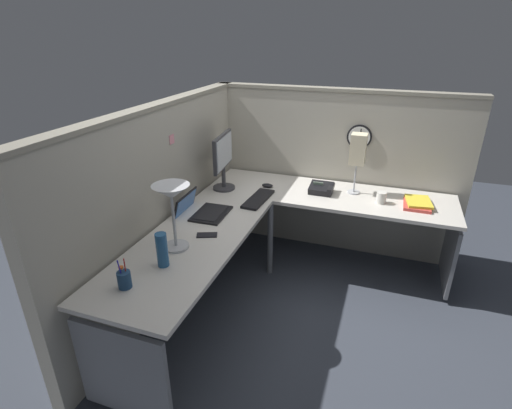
% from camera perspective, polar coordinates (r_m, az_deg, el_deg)
% --- Properties ---
extents(ground_plane, '(6.80, 6.80, 0.00)m').
position_cam_1_polar(ground_plane, '(3.53, 3.72, -11.62)').
color(ground_plane, '#383D47').
extents(cubicle_wall_back, '(2.57, 0.12, 1.58)m').
position_cam_1_polar(cubicle_wall_back, '(3.15, -13.16, -0.17)').
color(cubicle_wall_back, '#A8A393').
rests_on(cubicle_wall_back, ground).
extents(cubicle_wall_right, '(0.12, 2.37, 1.58)m').
position_cam_1_polar(cubicle_wall_right, '(3.88, 11.39, 4.64)').
color(cubicle_wall_right, '#A8A393').
rests_on(cubicle_wall_right, ground).
extents(desk, '(2.35, 2.15, 0.73)m').
position_cam_1_polar(desk, '(3.06, 4.14, -3.69)').
color(desk, beige).
rests_on(desk, ground).
extents(monitor, '(0.46, 0.20, 0.50)m').
position_cam_1_polar(monitor, '(3.48, -4.80, 6.80)').
color(monitor, '#38383D').
rests_on(monitor, desk).
extents(laptop, '(0.35, 0.39, 0.22)m').
position_cam_1_polar(laptop, '(3.12, -8.17, -0.82)').
color(laptop, black).
rests_on(laptop, desk).
extents(keyboard, '(0.44, 0.16, 0.02)m').
position_cam_1_polar(keyboard, '(3.32, 0.32, 0.82)').
color(keyboard, black).
rests_on(keyboard, desk).
extents(computer_mouse, '(0.06, 0.10, 0.03)m').
position_cam_1_polar(computer_mouse, '(3.60, 1.68, 2.79)').
color(computer_mouse, black).
rests_on(computer_mouse, desk).
extents(desk_lamp_dome, '(0.24, 0.24, 0.44)m').
position_cam_1_polar(desk_lamp_dome, '(2.52, -12.18, 1.05)').
color(desk_lamp_dome, '#B7BABF').
rests_on(desk_lamp_dome, desk).
extents(pen_cup, '(0.08, 0.08, 0.18)m').
position_cam_1_polar(pen_cup, '(2.35, -18.60, -10.27)').
color(pen_cup, navy).
rests_on(pen_cup, desk).
extents(cell_phone, '(0.12, 0.16, 0.01)m').
position_cam_1_polar(cell_phone, '(2.78, -7.14, -4.43)').
color(cell_phone, black).
rests_on(cell_phone, desk).
extents(thermos_flask, '(0.07, 0.07, 0.22)m').
position_cam_1_polar(thermos_flask, '(2.45, -13.50, -6.43)').
color(thermos_flask, '#26598C').
rests_on(thermos_flask, desk).
extents(office_phone, '(0.19, 0.21, 0.11)m').
position_cam_1_polar(office_phone, '(3.51, 9.58, 2.26)').
color(office_phone, black).
rests_on(office_phone, desk).
extents(book_stack, '(0.30, 0.23, 0.04)m').
position_cam_1_polar(book_stack, '(3.48, 22.45, 0.17)').
color(book_stack, '#BF3F38').
rests_on(book_stack, desk).
extents(desk_lamp_paper, '(0.13, 0.13, 0.53)m').
position_cam_1_polar(desk_lamp_paper, '(3.46, 14.60, 7.55)').
color(desk_lamp_paper, '#B7BABF').
rests_on(desk_lamp_paper, desk).
extents(coffee_mug, '(0.08, 0.08, 0.10)m').
position_cam_1_polar(coffee_mug, '(3.42, 17.75, 0.96)').
color(coffee_mug, silver).
rests_on(coffee_mug, desk).
extents(wall_clock, '(0.04, 0.22, 0.22)m').
position_cam_1_polar(wall_clock, '(3.70, 14.80, 9.51)').
color(wall_clock, black).
extents(pinned_note_leftmost, '(0.06, 0.00, 0.07)m').
position_cam_1_polar(pinned_note_leftmost, '(3.04, -12.15, 9.24)').
color(pinned_note_leftmost, pink).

